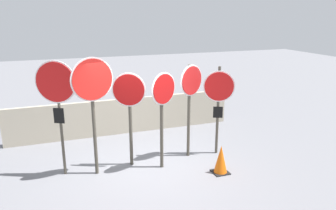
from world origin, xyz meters
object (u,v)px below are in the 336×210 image
object	(u,v)px
traffic_cone_0	(221,159)
stop_sign_1	(93,91)
stop_sign_4	(191,91)
stop_sign_2	(129,100)
stop_sign_5	(219,94)
stop_sign_3	(163,102)
stop_sign_0	(57,91)

from	to	relation	value
traffic_cone_0	stop_sign_1	bearing A→B (deg)	161.72
stop_sign_4	stop_sign_2	bearing A→B (deg)	154.43
stop_sign_2	stop_sign_4	bearing A→B (deg)	25.38
stop_sign_2	stop_sign_5	bearing A→B (deg)	22.79
stop_sign_3	stop_sign_2	bearing A→B (deg)	123.22
stop_sign_0	stop_sign_1	distance (m)	0.74
stop_sign_2	stop_sign_3	size ratio (longest dim) A/B	0.99
stop_sign_1	stop_sign_3	distance (m)	1.52
stop_sign_2	stop_sign_4	size ratio (longest dim) A/B	0.96
stop_sign_0	stop_sign_2	xyz separation A→B (m)	(1.52, -0.04, -0.32)
stop_sign_1	stop_sign_3	xyz separation A→B (m)	(1.48, -0.19, -0.32)
stop_sign_1	stop_sign_4	bearing A→B (deg)	-10.44
stop_sign_5	stop_sign_0	bearing A→B (deg)	-156.74
stop_sign_4	stop_sign_5	size ratio (longest dim) A/B	1.03
stop_sign_4	traffic_cone_0	size ratio (longest dim) A/B	3.56
stop_sign_4	traffic_cone_0	distance (m)	1.74
stop_sign_0	traffic_cone_0	xyz separation A→B (m)	(3.32, -1.08, -1.59)
stop_sign_0	traffic_cone_0	size ratio (longest dim) A/B	3.94
stop_sign_0	stop_sign_3	world-z (taller)	stop_sign_0
stop_sign_0	stop_sign_4	world-z (taller)	stop_sign_0
stop_sign_2	traffic_cone_0	size ratio (longest dim) A/B	3.42
stop_sign_0	stop_sign_2	distance (m)	1.55
stop_sign_2	stop_sign_4	distance (m)	1.50
traffic_cone_0	stop_sign_0	bearing A→B (deg)	161.92
stop_sign_1	stop_sign_3	world-z (taller)	stop_sign_1
stop_sign_5	traffic_cone_0	world-z (taller)	stop_sign_5
stop_sign_3	stop_sign_4	xyz separation A→B (m)	(0.83, 0.38, 0.08)
stop_sign_2	stop_sign_5	xyz separation A→B (m)	(2.20, -0.09, -0.03)
stop_sign_0	stop_sign_3	xyz separation A→B (m)	(2.19, -0.41, -0.32)
stop_sign_1	stop_sign_4	distance (m)	2.33
stop_sign_0	stop_sign_3	bearing A→B (deg)	17.02
stop_sign_1	stop_sign_5	xyz separation A→B (m)	(3.01, 0.09, -0.35)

